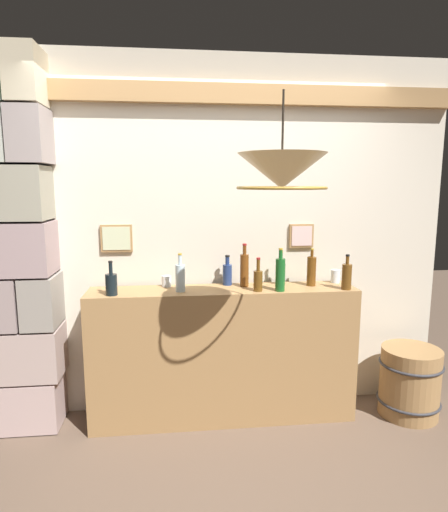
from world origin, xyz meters
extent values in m
plane|color=brown|center=(0.00, 0.00, 0.00)|extent=(12.00, 12.00, 0.00)
cube|color=beige|center=(0.00, 1.10, 1.35)|extent=(3.51, 0.08, 2.69)
cube|color=#9E7547|center=(0.00, 1.04, 2.39)|extent=(3.51, 0.10, 0.14)
cube|color=#9E7547|center=(-0.77, 1.05, 1.36)|extent=(0.23, 0.03, 0.20)
cube|color=beige|center=(-0.77, 1.03, 1.36)|extent=(0.20, 0.01, 0.17)
cube|color=#9E7547|center=(0.63, 1.05, 1.36)|extent=(0.19, 0.03, 0.18)
cube|color=beige|center=(0.63, 1.03, 1.36)|extent=(0.16, 0.01, 0.15)
cube|color=#B99D98|center=(-1.40, 0.92, 0.19)|extent=(0.41, 0.39, 0.36)
cube|color=#AF9890|center=(-1.40, 0.92, 0.57)|extent=(0.46, 0.39, 0.36)
cube|color=gray|center=(-1.52, 0.92, 0.94)|extent=(0.21, 0.39, 0.36)
cube|color=gray|center=(-1.28, 0.92, 0.94)|extent=(0.22, 0.39, 0.36)
cube|color=gray|center=(-1.40, 0.92, 1.32)|extent=(0.43, 0.39, 0.36)
cube|color=gray|center=(-1.40, 0.92, 1.70)|extent=(0.41, 0.39, 0.36)
cube|color=gray|center=(-1.28, 0.92, 2.07)|extent=(0.22, 0.39, 0.36)
cube|color=beige|center=(-1.28, 0.92, 2.45)|extent=(0.20, 0.39, 0.36)
cube|color=#9E7547|center=(0.00, 0.85, 0.50)|extent=(1.95, 0.35, 1.00)
cylinder|color=black|center=(-0.78, 0.75, 1.08)|extent=(0.08, 0.08, 0.15)
cylinder|color=black|center=(-0.78, 0.75, 1.19)|extent=(0.03, 0.03, 0.08)
cylinder|color=black|center=(-0.78, 0.75, 1.24)|extent=(0.03, 0.03, 0.01)
cylinder|color=brown|center=(0.24, 0.75, 1.08)|extent=(0.06, 0.06, 0.15)
cylinder|color=brown|center=(0.24, 0.75, 1.19)|extent=(0.02, 0.02, 0.08)
cylinder|color=maroon|center=(0.24, 0.75, 1.24)|extent=(0.03, 0.03, 0.01)
cylinder|color=#195525|center=(0.45, 0.94, 1.08)|extent=(0.07, 0.07, 0.16)
cylinder|color=#195525|center=(0.45, 0.94, 1.21)|extent=(0.02, 0.02, 0.09)
cylinder|color=#B7932D|center=(0.45, 0.94, 1.26)|extent=(0.03, 0.03, 0.01)
cylinder|color=brown|center=(0.67, 0.88, 1.11)|extent=(0.07, 0.07, 0.22)
cylinder|color=brown|center=(0.67, 0.88, 1.25)|extent=(0.02, 0.02, 0.05)
cylinder|color=#B7932D|center=(0.67, 0.88, 1.28)|extent=(0.03, 0.03, 0.01)
cylinder|color=brown|center=(0.88, 0.73, 1.10)|extent=(0.07, 0.07, 0.18)
cylinder|color=brown|center=(0.88, 0.73, 1.22)|extent=(0.02, 0.02, 0.06)
cylinder|color=black|center=(0.88, 0.73, 1.25)|extent=(0.03, 0.03, 0.01)
cylinder|color=#185921|center=(0.39, 0.74, 1.12)|extent=(0.07, 0.07, 0.23)
cylinder|color=#185921|center=(0.39, 0.74, 1.27)|extent=(0.03, 0.03, 0.06)
cylinder|color=#B7932D|center=(0.39, 0.74, 1.31)|extent=(0.03, 0.03, 0.01)
cylinder|color=silver|center=(-0.31, 0.80, 1.10)|extent=(0.07, 0.07, 0.19)
cylinder|color=silver|center=(-0.31, 0.80, 1.23)|extent=(0.02, 0.02, 0.07)
cylinder|color=#B7932D|center=(-0.31, 0.80, 1.27)|extent=(0.03, 0.03, 0.01)
cylinder|color=brown|center=(0.16, 0.90, 1.12)|extent=(0.06, 0.06, 0.24)
cylinder|color=brown|center=(0.16, 0.90, 1.28)|extent=(0.03, 0.03, 0.07)
cylinder|color=maroon|center=(0.16, 0.90, 1.32)|extent=(0.03, 0.03, 0.01)
cylinder|color=navy|center=(0.04, 0.97, 1.08)|extent=(0.07, 0.07, 0.15)
cylinder|color=navy|center=(0.04, 0.97, 1.19)|extent=(0.03, 0.03, 0.06)
cylinder|color=black|center=(0.04, 0.97, 1.23)|extent=(0.03, 0.03, 0.01)
cylinder|color=silver|center=(-0.41, 0.96, 1.05)|extent=(0.07, 0.07, 0.08)
cylinder|color=silver|center=(0.88, 0.95, 1.05)|extent=(0.07, 0.07, 0.10)
cone|color=beige|center=(0.24, 0.12, 1.82)|extent=(0.48, 0.48, 0.19)
cylinder|color=black|center=(0.24, 0.12, 2.08)|extent=(0.01, 0.01, 0.32)
torus|color=#AD8433|center=(0.24, 0.12, 1.74)|extent=(0.49, 0.49, 0.02)
cylinder|color=#9E7547|center=(1.42, 0.73, 0.26)|extent=(0.44, 0.44, 0.53)
torus|color=#333338|center=(1.42, 0.73, 0.41)|extent=(0.47, 0.47, 0.02)
torus|color=#333338|center=(1.42, 0.73, 0.12)|extent=(0.47, 0.47, 0.02)
camera|label=1|loc=(-0.33, -2.19, 1.76)|focal=30.31mm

